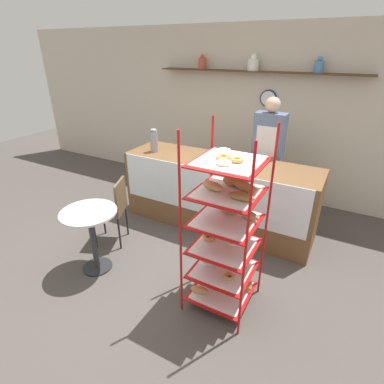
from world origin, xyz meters
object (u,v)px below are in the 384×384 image
Objects in this scene: pastry_rack at (226,230)px; cafe_chair at (115,205)px; donut_tray_counter at (224,159)px; coffee_carafe at (154,140)px; person_worker at (267,156)px; cafe_table at (91,227)px.

pastry_rack reaches higher than cafe_chair.
donut_tray_counter is at bearing 114.23° from pastry_rack.
cafe_chair is 2.61× the size of coffee_carafe.
cafe_chair is 1.12m from coffee_carafe.
pastry_rack is 2.08m from coffee_carafe.
coffee_carafe is (-0.01, 0.93, 0.61)m from cafe_chair.
coffee_carafe is 0.89× the size of donut_tray_counter.
person_worker is at bearing 95.25° from pastry_rack.
cafe_chair is 1.55m from donut_tray_counter.
person_worker is 1.62m from coffee_carafe.
person_worker is (-0.17, 1.86, 0.13)m from pastry_rack.
coffee_carafe is (-0.16, 1.48, 0.59)m from cafe_table.
person_worker reaches higher than cafe_chair.
pastry_rack is 1.54m from cafe_table.
cafe_chair is (-0.14, 0.54, -0.02)m from cafe_table.
cafe_table is at bearing -118.50° from donut_tray_counter.
cafe_chair is (-1.46, -1.57, -0.43)m from person_worker.
cafe_table is 2.01× the size of donut_tray_counter.
person_worker is 0.66m from donut_tray_counter.
person_worker is 2.19m from cafe_chair.
pastry_rack reaches higher than coffee_carafe.
coffee_carafe is 1.06m from donut_tray_counter.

